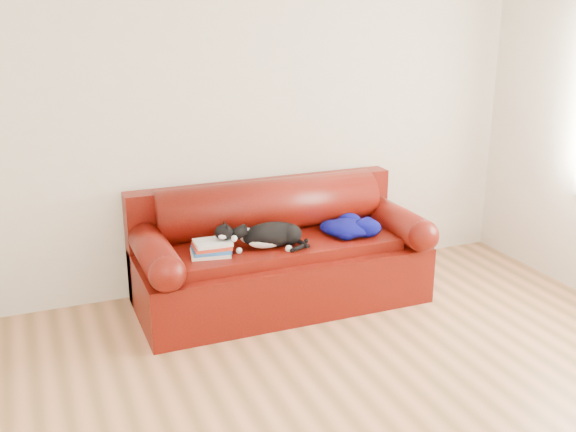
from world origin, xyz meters
The scene contains 7 objects.
ground centered at (0.00, 0.00, 0.00)m, with size 4.50×4.50×0.00m, color brown.
room_shell centered at (0.12, 0.02, 1.67)m, with size 4.52×4.02×2.61m.
sofa_base centered at (0.04, 1.49, 0.24)m, with size 2.10×0.90×0.50m.
sofa_back centered at (0.04, 1.74, 0.54)m, with size 2.10×1.01×0.88m.
book_stack centered at (-0.52, 1.37, 0.55)m, with size 0.30×0.25×0.10m.
cat centered at (-0.09, 1.37, 0.58)m, with size 0.57×0.37×0.22m.
blanket centered at (0.55, 1.39, 0.56)m, with size 0.45×0.43×0.14m.
Camera 1 is at (-1.66, -2.80, 2.16)m, focal length 42.00 mm.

